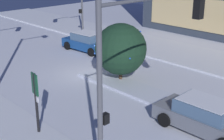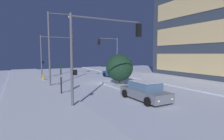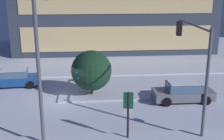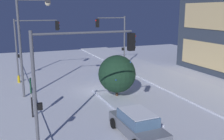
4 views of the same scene
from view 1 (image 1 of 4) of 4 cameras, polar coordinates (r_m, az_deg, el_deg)
name	(u,v)px [view 1 (image 1 of 4)]	position (r m, az deg, el deg)	size (l,w,h in m)	color
ground	(90,76)	(21.08, -3.84, -1.04)	(52.00, 52.00, 0.00)	silver
curb_strip_far	(167,50)	(26.89, 9.69, 3.55)	(52.00, 5.20, 0.14)	silver
median_strip	(139,91)	(18.70, 4.80, -3.65)	(9.00, 1.80, 0.14)	silver
car_near	(204,117)	(15.02, 15.93, -7.90)	(4.56, 2.04, 1.49)	slate
car_far	(87,42)	(26.46, -4.41, 4.95)	(4.42, 2.26, 1.49)	#19478C
traffic_light_corner_near_right	(147,48)	(11.36, 6.09, 3.79)	(0.32, 5.81, 6.30)	#565960
parking_info_sign	(36,96)	(14.07, -13.26, -4.53)	(0.55, 0.15, 2.85)	black
decorated_tree_median	(121,49)	(19.57, 1.55, 3.68)	(3.14, 3.14, 3.63)	#473323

